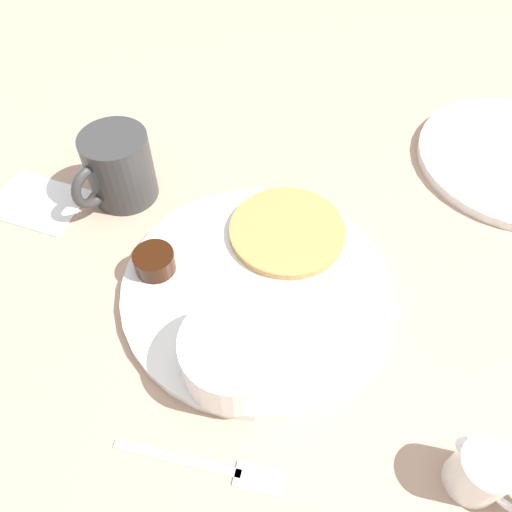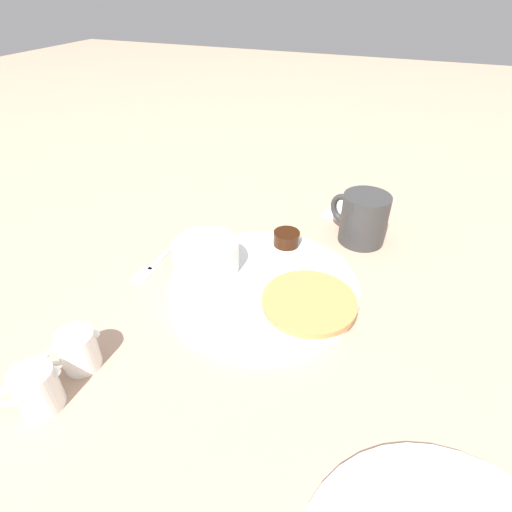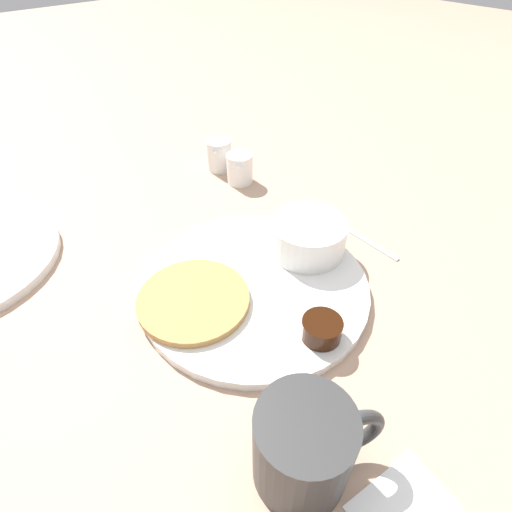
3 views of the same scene
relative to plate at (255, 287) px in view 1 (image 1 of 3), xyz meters
name	(u,v)px [view 1 (image 1 of 3)]	position (x,y,z in m)	size (l,w,h in m)	color
ground_plane	(255,291)	(0.00, 0.00, -0.01)	(4.00, 4.00, 0.00)	tan
plate	(255,287)	(0.00, 0.00, 0.00)	(0.28, 0.28, 0.01)	white
pancake_stack	(287,231)	(0.02, 0.07, 0.01)	(0.13, 0.13, 0.01)	#B78447
bowl	(238,353)	(0.00, -0.09, 0.03)	(0.10, 0.10, 0.05)	white
syrup_cup	(153,264)	(-0.11, 0.00, 0.02)	(0.04, 0.04, 0.02)	black
butter_ramekin	(217,366)	(-0.01, -0.10, 0.02)	(0.05, 0.05, 0.05)	white
coffee_mug	(118,168)	(-0.18, 0.11, 0.04)	(0.08, 0.10, 0.09)	#333333
creamer_pitcher_near	(480,473)	(0.21, -0.15, 0.02)	(0.05, 0.05, 0.05)	white
fork	(217,468)	(0.00, -0.18, 0.00)	(0.15, 0.02, 0.00)	silver
napkin	(38,202)	(-0.28, 0.07, 0.00)	(0.11, 0.09, 0.00)	white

